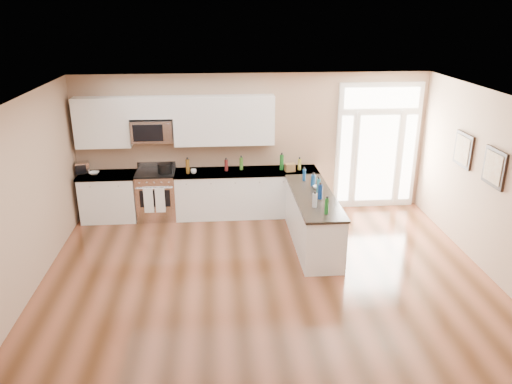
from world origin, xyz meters
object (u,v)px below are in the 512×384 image
(peninsula_cabinet, at_px, (313,222))
(kitchen_range, at_px, (157,195))
(toaster_oven, at_px, (82,168))
(stockpot, at_px, (164,168))

(peninsula_cabinet, bearing_deg, kitchen_range, 153.19)
(kitchen_range, distance_m, toaster_oven, 1.52)
(kitchen_range, xyz_separation_m, toaster_oven, (-1.41, 0.10, 0.57))
(peninsula_cabinet, relative_size, stockpot, 8.82)
(peninsula_cabinet, xyz_separation_m, kitchen_range, (-2.87, 1.45, 0.05))
(peninsula_cabinet, relative_size, toaster_oven, 8.99)
(peninsula_cabinet, distance_m, toaster_oven, 4.59)
(kitchen_range, bearing_deg, toaster_oven, 175.91)
(peninsula_cabinet, distance_m, stockpot, 3.08)
(peninsula_cabinet, height_order, kitchen_range, kitchen_range)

